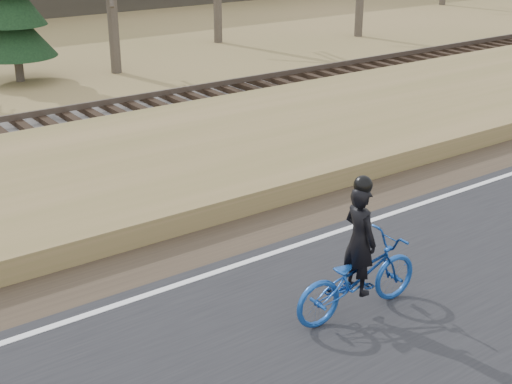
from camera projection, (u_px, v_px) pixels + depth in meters
ground at (482, 192)px, 14.57m from camera, size 120.00×120.00×0.00m
edge_line at (474, 186)px, 14.69m from camera, size 120.00×0.12×0.01m
shoulder at (436, 174)px, 15.46m from camera, size 120.00×1.60×0.04m
embankment at (344, 132)px, 17.65m from camera, size 120.00×5.00×0.44m
ballast at (255, 100)px, 20.51m from camera, size 120.00×3.00×0.45m
railroad at (255, 90)px, 20.39m from camera, size 120.00×2.40×0.29m
cyclist at (358, 270)px, 9.95m from camera, size 2.14×0.83×2.08m
conifer at (11, 1)px, 22.65m from camera, size 2.60×2.60×5.48m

